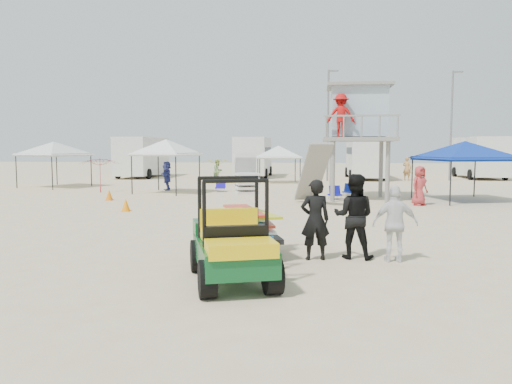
# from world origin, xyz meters

# --- Properties ---
(ground) EXTENTS (140.00, 140.00, 0.00)m
(ground) POSITION_xyz_m (0.00, 0.00, 0.00)
(ground) COLOR beige
(ground) RESTS_ON ground
(utility_cart) EXTENTS (1.93, 2.73, 1.88)m
(utility_cart) POSITION_xyz_m (0.49, -0.94, 0.87)
(utility_cart) COLOR #0B481F
(utility_cart) RESTS_ON ground
(surf_trailer) EXTENTS (1.70, 2.37, 2.05)m
(surf_trailer) POSITION_xyz_m (0.50, 1.39, 0.84)
(surf_trailer) COLOR black
(surf_trailer) RESTS_ON ground
(man_left) EXTENTS (0.71, 0.54, 1.76)m
(man_left) POSITION_xyz_m (2.01, 1.09, 0.88)
(man_left) COLOR black
(man_left) RESTS_ON ground
(man_mid) EXTENTS (1.04, 0.88, 1.87)m
(man_mid) POSITION_xyz_m (2.86, 1.34, 0.93)
(man_mid) COLOR black
(man_mid) RESTS_ON ground
(man_right) EXTENTS (0.98, 0.45, 1.64)m
(man_right) POSITION_xyz_m (3.71, 1.09, 0.82)
(man_right) COLOR white
(man_right) RESTS_ON ground
(lifeguard_tower) EXTENTS (3.31, 3.31, 5.24)m
(lifeguard_tower) POSITION_xyz_m (3.95, 14.20, 3.90)
(lifeguard_tower) COLOR gray
(lifeguard_tower) RESTS_ON ground
(canopy_blue) EXTENTS (4.36, 4.36, 3.14)m
(canopy_blue) POSITION_xyz_m (8.82, 14.00, 2.59)
(canopy_blue) COLOR black
(canopy_blue) RESTS_ON ground
(canopy_white_a) EXTENTS (3.36, 3.36, 3.28)m
(canopy_white_a) POSITION_xyz_m (-5.87, 16.33, 2.73)
(canopy_white_a) COLOR black
(canopy_white_a) RESTS_ON ground
(canopy_white_b) EXTENTS (4.10, 4.10, 3.20)m
(canopy_white_b) POSITION_xyz_m (-13.89, 19.39, 2.65)
(canopy_white_b) COLOR black
(canopy_white_b) RESTS_ON ground
(canopy_white_c) EXTENTS (3.26, 3.26, 2.97)m
(canopy_white_c) POSITION_xyz_m (-0.43, 24.62, 2.42)
(canopy_white_c) COLOR black
(canopy_white_c) RESTS_ON ground
(umbrella_a) EXTENTS (2.75, 2.77, 1.92)m
(umbrella_a) POSITION_xyz_m (-9.54, 16.13, 0.96)
(umbrella_a) COLOR #AA121F
(umbrella_a) RESTS_ON ground
(umbrella_b) EXTENTS (2.64, 2.66, 1.79)m
(umbrella_b) POSITION_xyz_m (-4.04, 21.34, 0.90)
(umbrella_b) COLOR yellow
(umbrella_b) RESTS_ON ground
(cone_near) EXTENTS (0.34, 0.34, 0.50)m
(cone_near) POSITION_xyz_m (-5.16, 8.57, 0.25)
(cone_near) COLOR orange
(cone_near) RESTS_ON ground
(cone_far) EXTENTS (0.34, 0.34, 0.50)m
(cone_far) POSITION_xyz_m (-7.42, 12.35, 0.25)
(cone_far) COLOR orange
(cone_far) RESTS_ON ground
(beach_chair_a) EXTENTS (0.63, 0.67, 0.64)m
(beach_chair_a) POSITION_xyz_m (-3.15, 17.46, 0.31)
(beach_chair_a) COLOR #1F10B3
(beach_chair_a) RESTS_ON ground
(beach_chair_b) EXTENTS (0.70, 0.77, 0.64)m
(beach_chair_b) POSITION_xyz_m (2.99, 14.06, 0.31)
(beach_chair_b) COLOR #0E0F9A
(beach_chair_b) RESTS_ON ground
(beach_chair_c) EXTENTS (0.73, 0.84, 0.64)m
(beach_chair_c) POSITION_xyz_m (3.78, 15.62, 0.31)
(beach_chair_c) COLOR #0E239F
(beach_chair_c) RESTS_ON ground
(rv_far_left) EXTENTS (2.64, 6.80, 3.25)m
(rv_far_left) POSITION_xyz_m (-12.00, 29.99, 1.80)
(rv_far_left) COLOR silver
(rv_far_left) RESTS_ON ground
(rv_mid_left) EXTENTS (2.65, 6.50, 3.25)m
(rv_mid_left) POSITION_xyz_m (-3.00, 31.49, 1.80)
(rv_mid_left) COLOR silver
(rv_mid_left) RESTS_ON ground
(rv_mid_right) EXTENTS (2.64, 7.00, 3.25)m
(rv_mid_right) POSITION_xyz_m (6.00, 29.99, 1.80)
(rv_mid_right) COLOR silver
(rv_mid_right) RESTS_ON ground
(rv_far_right) EXTENTS (2.64, 6.60, 3.25)m
(rv_far_right) POSITION_xyz_m (15.00, 31.49, 1.80)
(rv_far_right) COLOR silver
(rv_far_right) RESTS_ON ground
(light_pole_left) EXTENTS (0.14, 0.14, 8.00)m
(light_pole_left) POSITION_xyz_m (3.00, 27.00, 4.00)
(light_pole_left) COLOR slate
(light_pole_left) RESTS_ON ground
(light_pole_right) EXTENTS (0.14, 0.14, 8.00)m
(light_pole_right) POSITION_xyz_m (12.00, 28.50, 4.00)
(light_pole_right) COLOR slate
(light_pole_right) RESTS_ON ground
(distant_beachgoers) EXTENTS (16.18, 17.30, 1.76)m
(distant_beachgoers) POSITION_xyz_m (-0.78, 19.63, 0.83)
(distant_beachgoers) COLOR #B53336
(distant_beachgoers) RESTS_ON ground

